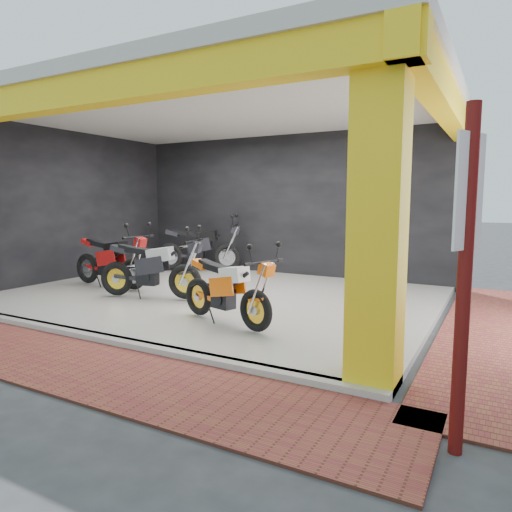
{
  "coord_description": "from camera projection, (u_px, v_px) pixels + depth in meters",
  "views": [
    {
      "loc": [
        4.84,
        -5.28,
        1.9
      ],
      "look_at": [
        0.88,
        1.99,
        0.9
      ],
      "focal_mm": 32.0,
      "sensor_mm": 36.0,
      "label": 1
    }
  ],
  "objects": [
    {
      "name": "back_wall",
      "position": [
        285.0,
        207.0,
        11.36
      ],
      "size": [
        8.2,
        0.2,
        3.5
      ],
      "primitive_type": "cube",
      "color": "black",
      "rests_on": "ground"
    },
    {
      "name": "ground",
      "position": [
        146.0,
        323.0,
        7.13
      ],
      "size": [
        80.0,
        80.0,
        0.0
      ],
      "primitive_type": "plane",
      "color": "#2D2D30",
      "rests_on": "ground"
    },
    {
      "name": "left_wall",
      "position": [
        68.0,
        207.0,
        10.61
      ],
      "size": [
        0.2,
        6.2,
        3.5
      ],
      "primitive_type": "cube",
      "color": "black",
      "rests_on": "ground"
    },
    {
      "name": "moto_row_a",
      "position": [
        185.0,
        265.0,
        8.23
      ],
      "size": [
        2.27,
        1.31,
        1.31
      ],
      "primitive_type": null,
      "rotation": [
        0.0,
        0.0,
        0.26
      ],
      "color": "black",
      "rests_on": "showroom_floor"
    },
    {
      "name": "moto_hero",
      "position": [
        256.0,
        290.0,
        6.19
      ],
      "size": [
        2.09,
        1.27,
        1.2
      ],
      "primitive_type": null,
      "rotation": [
        0.0,
        0.0,
        -0.3
      ],
      "color": "#FF630A",
      "rests_on": "showroom_floor"
    },
    {
      "name": "header_beam_front",
      "position": [
        85.0,
        92.0,
        5.86
      ],
      "size": [
        8.4,
        0.3,
        0.4
      ],
      "primitive_type": "cube",
      "color": "yellow",
      "rests_on": "corner_column"
    },
    {
      "name": "signpost",
      "position": [
        465.0,
        268.0,
        3.3
      ],
      "size": [
        0.17,
        0.34,
        2.59
      ],
      "rotation": [
        0.0,
        0.0,
        -0.42
      ],
      "color": "#570F0D",
      "rests_on": "ground"
    },
    {
      "name": "corner_column",
      "position": [
        378.0,
        217.0,
        4.48
      ],
      "size": [
        0.5,
        0.5,
        3.5
      ],
      "primitive_type": "cube",
      "color": "yellow",
      "rests_on": "ground"
    },
    {
      "name": "showroom_ceiling",
      "position": [
        214.0,
        109.0,
        8.44
      ],
      "size": [
        8.4,
        6.4,
        0.2
      ],
      "primitive_type": "cube",
      "color": "beige",
      "rests_on": "corner_column"
    },
    {
      "name": "paver_right",
      "position": [
        494.0,
        332.0,
        6.59
      ],
      "size": [
        1.4,
        7.0,
        0.03
      ],
      "primitive_type": "cube",
      "color": "brown",
      "rests_on": "ground"
    },
    {
      "name": "moto_row_b",
      "position": [
        133.0,
        258.0,
        9.12
      ],
      "size": [
        2.2,
        0.92,
        1.32
      ],
      "primitive_type": null,
      "rotation": [
        0.0,
        0.0,
        -0.05
      ],
      "color": "#AC1312",
      "rests_on": "showroom_floor"
    },
    {
      "name": "floor_kerb",
      "position": [
        94.0,
        337.0,
        6.23
      ],
      "size": [
        8.0,
        0.2,
        0.1
      ],
      "primitive_type": "cube",
      "color": "beige",
      "rests_on": "ground"
    },
    {
      "name": "header_beam_right",
      "position": [
        446.0,
        103.0,
        6.57
      ],
      "size": [
        0.3,
        6.4,
        0.4
      ],
      "primitive_type": "cube",
      "color": "yellow",
      "rests_on": "corner_column"
    },
    {
      "name": "moto_row_d",
      "position": [
        227.0,
        244.0,
        11.58
      ],
      "size": [
        2.48,
        1.66,
        1.42
      ],
      "primitive_type": null,
      "rotation": [
        0.0,
        0.0,
        0.38
      ],
      "color": "black",
      "rests_on": "showroom_floor"
    },
    {
      "name": "showroom_floor",
      "position": [
        216.0,
        297.0,
        8.87
      ],
      "size": [
        8.0,
        6.0,
        0.1
      ],
      "primitive_type": "cube",
      "color": "beige",
      "rests_on": "ground"
    },
    {
      "name": "paver_front",
      "position": [
        44.0,
        357.0,
        5.56
      ],
      "size": [
        9.0,
        1.4,
        0.03
      ],
      "primitive_type": "cube",
      "color": "brown",
      "rests_on": "ground"
    }
  ]
}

